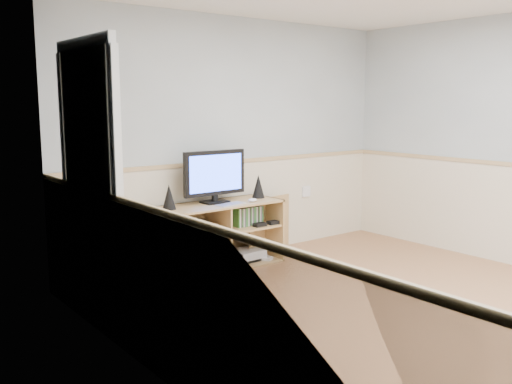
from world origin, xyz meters
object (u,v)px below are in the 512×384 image
monitor (215,175)px  keyboard (231,204)px  game_consoles (246,255)px  media_cabinet (215,234)px

monitor → keyboard: (0.06, -0.19, -0.28)m
keyboard → game_consoles: 0.66m
media_cabinet → keyboard: (0.06, -0.20, 0.32)m
media_cabinet → game_consoles: 0.43m
monitor → keyboard: 0.34m
monitor → game_consoles: bearing=-10.2°
keyboard → media_cabinet: bearing=95.0°
keyboard → game_consoles: keyboard is taller
game_consoles → media_cabinet: bearing=168.3°
game_consoles → monitor: bearing=169.8°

